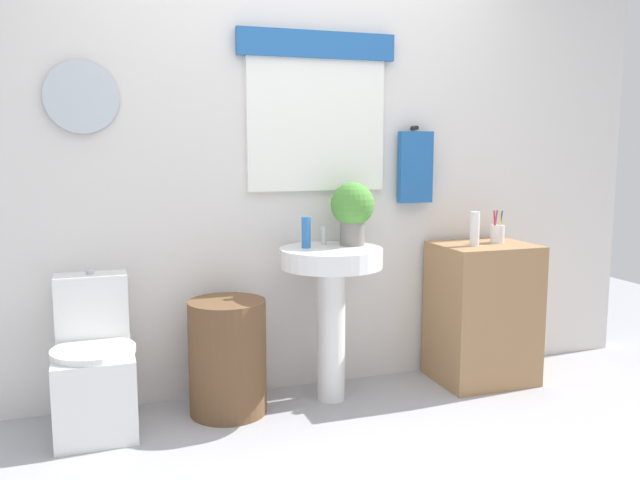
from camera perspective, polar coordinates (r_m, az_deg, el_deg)
The scene contains 11 objects.
ground_plane at distance 2.86m, azimuth 3.86°, elevation -19.85°, with size 8.00×8.00×0.00m, color #A3A3A8.
back_wall at distance 3.61m, azimuth -2.97°, elevation 7.57°, with size 4.40×0.18×2.60m.
toilet at distance 3.38m, azimuth -18.89°, elevation -10.56°, with size 0.38×0.51×0.74m.
laundry_hamper at distance 3.40m, azimuth -7.98°, elevation -9.96°, with size 0.39×0.39×0.58m, color brown.
pedestal_sink at distance 3.45m, azimuth 0.96°, elevation -3.93°, with size 0.54×0.54×0.82m.
faucet at distance 3.52m, azimuth 0.32°, elevation 0.39°, with size 0.03×0.03×0.10m, color silver.
wooden_cabinet at distance 3.90m, azimuth 13.84°, elevation -6.11°, with size 0.53×0.44×0.79m, color #9E754C.
soap_bottle at distance 3.41m, azimuth -1.21°, elevation 0.66°, with size 0.05×0.05×0.16m, color #2D6BB7.
potted_plant at distance 3.49m, azimuth 2.81°, elevation 2.73°, with size 0.23×0.23×0.34m.
lotion_bottle at distance 3.73m, azimuth 13.21°, elevation 0.95°, with size 0.05×0.05×0.19m, color white.
toothbrush_cup at distance 3.88m, azimuth 15.06°, elevation 0.57°, with size 0.08×0.08×0.19m.
Camera 1 is at (-0.98, -2.33, 1.34)m, focal length 37.06 mm.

